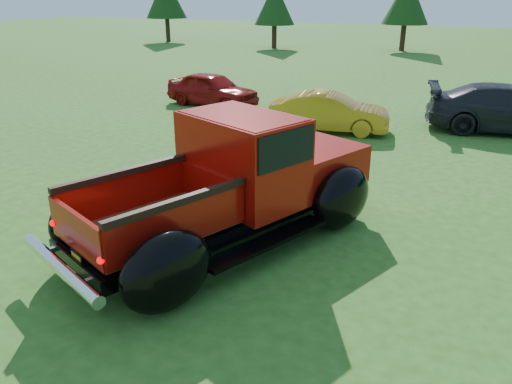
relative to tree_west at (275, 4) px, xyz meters
name	(u,v)px	position (x,y,z in m)	size (l,w,h in m)	color
ground	(282,253)	(12.00, -29.00, -3.11)	(120.00, 120.00, 0.00)	#2B5418
tree_west	(275,4)	(0.00, 0.00, 0.00)	(2.94, 2.94, 4.60)	#332114
tree_mid_left	(407,0)	(9.00, 2.00, 0.27)	(3.20, 3.20, 5.00)	#332114
pickup_truck	(243,179)	(11.07, -28.55, -2.10)	(4.40, 6.10, 2.13)	black
show_car_red	(212,89)	(5.50, -19.52, -2.50)	(1.45, 3.59, 1.22)	maroon
show_car_yellow	(330,112)	(10.50, -21.26, -2.52)	(1.24, 3.56, 1.17)	#C58E1A
show_car_grey	(511,109)	(15.50, -19.12, -2.40)	(1.97, 4.86, 1.41)	black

